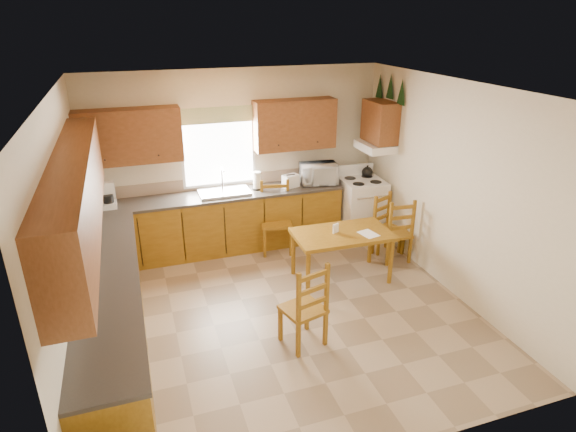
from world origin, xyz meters
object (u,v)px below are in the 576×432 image
object	(u,v)px
microwave	(318,173)
chair_near_left	(303,304)
stove	(361,209)
dining_table	(341,256)
chair_near_right	(396,229)
chair_far_right	(389,226)
chair_far_left	(276,219)

from	to	relation	value
microwave	chair_near_left	world-z (taller)	microwave
stove	chair_near_left	xyz separation A→B (m)	(-1.87, -2.32, 0.03)
microwave	stove	bearing A→B (deg)	-12.37
stove	dining_table	size ratio (longest dim) A/B	0.74
chair_near_right	chair_far_right	size ratio (longest dim) A/B	1.05
chair_near_left	chair_near_right	bearing A→B (deg)	-159.46
dining_table	chair_far_left	xyz separation A→B (m)	(-0.59, 1.09, 0.19)
chair_far_left	chair_far_right	distance (m)	1.71
stove	chair_far_left	size ratio (longest dim) A/B	0.88
stove	chair_near_left	world-z (taller)	chair_near_left
chair_near_left	chair_near_right	distance (m)	2.45
stove	microwave	xyz separation A→B (m)	(-0.66, 0.26, 0.60)
stove	dining_table	distance (m)	1.45
microwave	chair_near_left	xyz separation A→B (m)	(-1.21, -2.58, -0.57)
chair_far_left	microwave	bearing A→B (deg)	33.12
microwave	chair_far_right	xyz separation A→B (m)	(0.77, -0.97, -0.61)
microwave	chair_far_left	world-z (taller)	microwave
stove	chair_far_left	world-z (taller)	chair_far_left
chair_near_right	chair_far_left	bearing A→B (deg)	-21.96
chair_near_left	chair_far_left	distance (m)	2.29
chair_near_left	chair_far_right	size ratio (longest dim) A/B	1.09
chair_far_right	stove	bearing A→B (deg)	77.12
stove	chair_far_left	xyz separation A→B (m)	(-1.46, -0.07, 0.06)
dining_table	chair_near_left	distance (m)	1.54
microwave	chair_far_right	size ratio (longest dim) A/B	0.57
stove	chair_far_left	distance (m)	1.47
dining_table	chair_far_left	world-z (taller)	chair_far_left
microwave	dining_table	distance (m)	1.60
chair_near_right	chair_far_left	xyz separation A→B (m)	(-1.58, 0.82, 0.05)
chair_far_right	chair_near_right	bearing A→B (deg)	-111.64
dining_table	chair_near_left	world-z (taller)	chair_near_left
stove	chair_near_right	distance (m)	0.89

